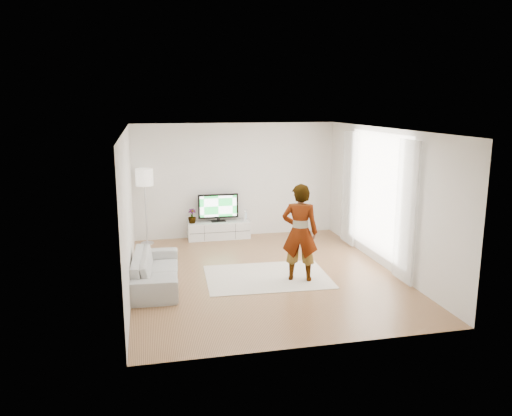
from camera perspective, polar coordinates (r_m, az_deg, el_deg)
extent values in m
plane|color=#AB7D4D|center=(9.82, 0.88, -7.58)|extent=(6.00, 6.00, 0.00)
plane|color=white|center=(9.26, 0.93, 8.96)|extent=(6.00, 6.00, 0.00)
cube|color=silver|center=(9.20, -14.42, -0.25)|extent=(0.02, 6.00, 2.80)
cube|color=silver|center=(10.30, 14.56, 1.04)|extent=(0.02, 6.00, 2.80)
cube|color=silver|center=(12.33, -2.33, 3.19)|extent=(5.00, 0.02, 2.80)
cube|color=silver|center=(6.65, 6.93, -4.65)|extent=(5.00, 0.02, 2.80)
cube|color=white|center=(10.55, 13.75, 1.61)|extent=(0.01, 2.60, 2.50)
cube|color=white|center=(9.40, 16.74, -0.43)|extent=(0.04, 0.70, 2.60)
cube|color=white|center=(11.69, 10.58, 2.25)|extent=(0.04, 0.70, 2.60)
cube|color=silver|center=(12.27, -4.28, -2.54)|extent=(1.52, 0.43, 0.43)
cube|color=black|center=(12.07, -4.13, -2.80)|extent=(1.47, 0.00, 0.01)
cube|color=black|center=(12.02, -5.92, -2.89)|extent=(0.01, 0.00, 0.38)
cube|color=black|center=(12.12, -2.36, -2.70)|extent=(0.01, 0.00, 0.38)
cube|color=black|center=(12.25, -4.31, -1.50)|extent=(0.35, 0.19, 0.02)
cube|color=black|center=(12.24, -4.32, -1.30)|extent=(0.07, 0.04, 0.07)
cube|color=black|center=(12.16, -4.34, 0.22)|extent=(0.98, 0.05, 0.60)
cube|color=green|center=(12.14, -4.32, 0.19)|extent=(0.89, 0.01, 0.51)
cube|color=white|center=(12.30, -1.24, -0.87)|extent=(0.09, 0.18, 0.24)
cube|color=#4CB2FF|center=(12.21, -1.16, -0.86)|extent=(0.01, 0.00, 0.13)
imported|color=#3F7238|center=(12.11, -7.32, -0.92)|extent=(0.21, 0.21, 0.35)
cube|color=beige|center=(9.68, 1.29, -7.85)|extent=(2.41, 1.79, 0.01)
imported|color=#334772|center=(9.29, 5.04, -2.79)|extent=(0.78, 0.65, 1.83)
imported|color=#ACACA7|center=(9.34, -11.38, -6.94)|extent=(0.92, 2.08, 0.59)
cylinder|color=silver|center=(12.15, -12.31, -3.93)|extent=(0.31, 0.31, 0.02)
cylinder|color=silver|center=(11.98, -12.46, -0.71)|extent=(0.04, 0.04, 1.38)
cylinder|color=white|center=(11.82, -12.65, 3.46)|extent=(0.40, 0.40, 0.39)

